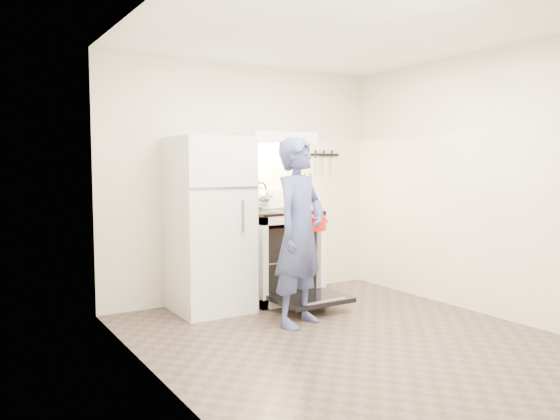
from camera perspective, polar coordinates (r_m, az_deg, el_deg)
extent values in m
plane|color=#4E3F36|center=(4.62, 7.25, -13.30)|extent=(3.60, 3.60, 0.00)
cube|color=#F0E5C8|center=(5.91, -3.67, 2.97)|extent=(3.20, 0.02, 2.50)
cube|color=white|center=(5.37, -7.36, -1.51)|extent=(0.70, 0.70, 1.70)
cube|color=white|center=(5.82, -0.11, -4.87)|extent=(0.76, 0.65, 0.92)
cube|color=black|center=(5.76, -0.11, -0.20)|extent=(0.76, 0.65, 0.03)
cube|color=white|center=(5.99, -1.54, 1.09)|extent=(0.76, 0.07, 0.20)
cube|color=black|center=(5.40, 3.24, -9.26)|extent=(0.70, 0.54, 0.04)
cube|color=slate|center=(5.82, -0.11, -5.06)|extent=(0.60, 0.52, 0.01)
cube|color=white|center=(5.81, -0.50, 7.49)|extent=(0.76, 0.50, 0.12)
cube|color=black|center=(6.46, 4.68, 5.77)|extent=(0.40, 0.02, 0.03)
cylinder|color=#8F6B50|center=(5.77, 0.18, -5.01)|extent=(0.32, 0.32, 0.02)
cylinder|color=silver|center=(5.76, 2.89, 0.89)|extent=(0.11, 0.11, 0.13)
imported|color=navy|center=(4.84, 2.06, -2.30)|extent=(0.72, 0.61, 1.67)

